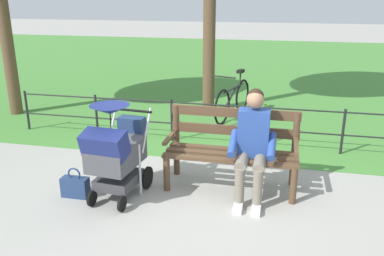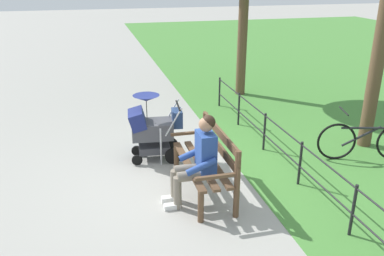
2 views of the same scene
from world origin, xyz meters
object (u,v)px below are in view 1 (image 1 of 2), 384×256
object	(u,v)px
handbag	(75,187)
bicycle	(233,99)
person_on_bench	(253,142)
park_bench	(232,146)
stroller	(116,151)

from	to	relation	value
handbag	bicycle	world-z (taller)	bicycle
person_on_bench	bicycle	bearing A→B (deg)	-79.04
person_on_bench	park_bench	bearing A→B (deg)	-40.89
person_on_bench	handbag	bearing A→B (deg)	13.55
stroller	bicycle	world-z (taller)	stroller
handbag	park_bench	bearing A→B (deg)	-158.06
person_on_bench	handbag	size ratio (longest dim) A/B	3.45
handbag	bicycle	size ratio (longest dim) A/B	0.23
park_bench	person_on_bench	size ratio (longest dim) A/B	1.26
park_bench	handbag	bearing A→B (deg)	21.94
stroller	handbag	world-z (taller)	stroller
bicycle	person_on_bench	bearing A→B (deg)	100.96
park_bench	bicycle	world-z (taller)	park_bench
park_bench	handbag	size ratio (longest dim) A/B	4.33
stroller	bicycle	xyz separation A→B (m)	(-0.91, -3.52, -0.23)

